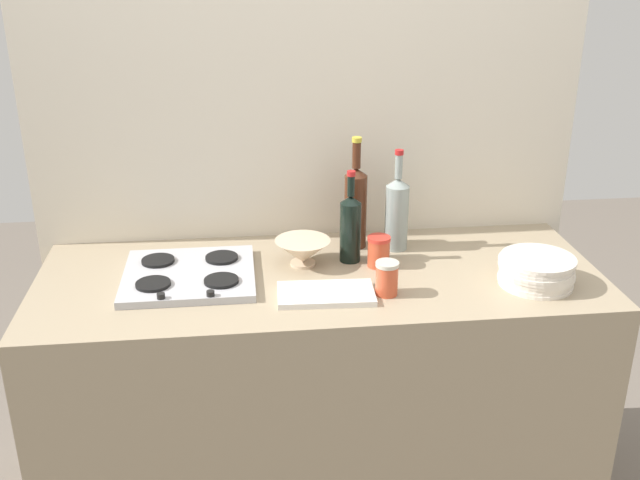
{
  "coord_description": "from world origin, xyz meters",
  "views": [
    {
      "loc": [
        -0.25,
        -2.14,
        1.92
      ],
      "look_at": [
        0.0,
        0.0,
        1.02
      ],
      "focal_mm": 41.73,
      "sensor_mm": 36.0,
      "label": 1
    }
  ],
  "objects_px": {
    "stovetop_hob": "(189,275)",
    "plate_stack": "(536,271)",
    "condiment_jar_rear": "(387,278)",
    "cutting_board": "(327,294)",
    "wine_bottle_mid_left": "(397,212)",
    "condiment_jar_front": "(379,251)",
    "mixing_bowl": "(303,251)",
    "wine_bottle_leftmost": "(350,227)",
    "wine_bottle_mid_right": "(356,205)"
  },
  "relations": [
    {
      "from": "stovetop_hob",
      "to": "plate_stack",
      "type": "bearing_deg",
      "value": -8.61
    },
    {
      "from": "condiment_jar_rear",
      "to": "cutting_board",
      "type": "bearing_deg",
      "value": 178.59
    },
    {
      "from": "cutting_board",
      "to": "plate_stack",
      "type": "bearing_deg",
      "value": 0.96
    },
    {
      "from": "wine_bottle_mid_left",
      "to": "condiment_jar_front",
      "type": "xyz_separation_m",
      "value": [
        -0.09,
        -0.14,
        -0.08
      ]
    },
    {
      "from": "mixing_bowl",
      "to": "condiment_jar_rear",
      "type": "height_order",
      "value": "condiment_jar_rear"
    },
    {
      "from": "wine_bottle_leftmost",
      "to": "condiment_jar_rear",
      "type": "bearing_deg",
      "value": -74.49
    },
    {
      "from": "wine_bottle_mid_left",
      "to": "cutting_board",
      "type": "bearing_deg",
      "value": -129.69
    },
    {
      "from": "wine_bottle_mid_left",
      "to": "condiment_jar_rear",
      "type": "distance_m",
      "value": 0.37
    },
    {
      "from": "plate_stack",
      "to": "wine_bottle_leftmost",
      "type": "bearing_deg",
      "value": 155.89
    },
    {
      "from": "condiment_jar_front",
      "to": "cutting_board",
      "type": "height_order",
      "value": "condiment_jar_front"
    },
    {
      "from": "plate_stack",
      "to": "wine_bottle_mid_right",
      "type": "xyz_separation_m",
      "value": [
        -0.51,
        0.36,
        0.11
      ]
    },
    {
      "from": "wine_bottle_mid_right",
      "to": "mixing_bowl",
      "type": "bearing_deg",
      "value": -144.96
    },
    {
      "from": "stovetop_hob",
      "to": "cutting_board",
      "type": "relative_size",
      "value": 1.41
    },
    {
      "from": "wine_bottle_mid_right",
      "to": "mixing_bowl",
      "type": "distance_m",
      "value": 0.26
    },
    {
      "from": "cutting_board",
      "to": "wine_bottle_leftmost",
      "type": "bearing_deg",
      "value": 66.8
    },
    {
      "from": "condiment_jar_rear",
      "to": "plate_stack",
      "type": "bearing_deg",
      "value": 1.86
    },
    {
      "from": "wine_bottle_mid_left",
      "to": "wine_bottle_mid_right",
      "type": "bearing_deg",
      "value": 165.16
    },
    {
      "from": "stovetop_hob",
      "to": "wine_bottle_leftmost",
      "type": "xyz_separation_m",
      "value": [
        0.53,
        0.08,
        0.11
      ]
    },
    {
      "from": "wine_bottle_mid_right",
      "to": "condiment_jar_front",
      "type": "bearing_deg",
      "value": -74.14
    },
    {
      "from": "condiment_jar_front",
      "to": "wine_bottle_mid_right",
      "type": "bearing_deg",
      "value": 105.86
    },
    {
      "from": "plate_stack",
      "to": "wine_bottle_mid_left",
      "type": "relative_size",
      "value": 0.67
    },
    {
      "from": "cutting_board",
      "to": "condiment_jar_rear",
      "type": "bearing_deg",
      "value": -1.41
    },
    {
      "from": "stovetop_hob",
      "to": "condiment_jar_front",
      "type": "relative_size",
      "value": 3.97
    },
    {
      "from": "plate_stack",
      "to": "mixing_bowl",
      "type": "distance_m",
      "value": 0.74
    },
    {
      "from": "wine_bottle_mid_left",
      "to": "plate_stack",
      "type": "bearing_deg",
      "value": -41.39
    },
    {
      "from": "stovetop_hob",
      "to": "wine_bottle_leftmost",
      "type": "relative_size",
      "value": 1.32
    },
    {
      "from": "mixing_bowl",
      "to": "condiment_jar_rear",
      "type": "relative_size",
      "value": 1.73
    },
    {
      "from": "mixing_bowl",
      "to": "condiment_jar_rear",
      "type": "distance_m",
      "value": 0.34
    },
    {
      "from": "cutting_board",
      "to": "wine_bottle_mid_right",
      "type": "bearing_deg",
      "value": 68.86
    },
    {
      "from": "plate_stack",
      "to": "cutting_board",
      "type": "height_order",
      "value": "plate_stack"
    },
    {
      "from": "condiment_jar_rear",
      "to": "stovetop_hob",
      "type": "bearing_deg",
      "value": 163.46
    },
    {
      "from": "stovetop_hob",
      "to": "mixing_bowl",
      "type": "xyz_separation_m",
      "value": [
        0.37,
        0.07,
        0.03
      ]
    },
    {
      "from": "stovetop_hob",
      "to": "cutting_board",
      "type": "height_order",
      "value": "stovetop_hob"
    },
    {
      "from": "wine_bottle_mid_left",
      "to": "condiment_jar_front",
      "type": "bearing_deg",
      "value": -121.82
    },
    {
      "from": "wine_bottle_leftmost",
      "to": "condiment_jar_rear",
      "type": "height_order",
      "value": "wine_bottle_leftmost"
    },
    {
      "from": "wine_bottle_mid_right",
      "to": "condiment_jar_rear",
      "type": "xyz_separation_m",
      "value": [
        0.04,
        -0.38,
        -0.1
      ]
    },
    {
      "from": "cutting_board",
      "to": "stovetop_hob",
      "type": "bearing_deg",
      "value": 157.44
    },
    {
      "from": "wine_bottle_mid_left",
      "to": "wine_bottle_mid_right",
      "type": "distance_m",
      "value": 0.14
    },
    {
      "from": "stovetop_hob",
      "to": "wine_bottle_mid_right",
      "type": "xyz_separation_m",
      "value": [
        0.56,
        0.2,
        0.14
      ]
    },
    {
      "from": "wine_bottle_mid_left",
      "to": "mixing_bowl",
      "type": "relative_size",
      "value": 1.92
    },
    {
      "from": "plate_stack",
      "to": "wine_bottle_leftmost",
      "type": "distance_m",
      "value": 0.6
    },
    {
      "from": "wine_bottle_mid_left",
      "to": "condiment_jar_rear",
      "type": "xyz_separation_m",
      "value": [
        -0.1,
        -0.34,
        -0.08
      ]
    },
    {
      "from": "mixing_bowl",
      "to": "cutting_board",
      "type": "bearing_deg",
      "value": -78.23
    },
    {
      "from": "stovetop_hob",
      "to": "wine_bottle_mid_left",
      "type": "height_order",
      "value": "wine_bottle_mid_left"
    },
    {
      "from": "stovetop_hob",
      "to": "condiment_jar_rear",
      "type": "xyz_separation_m",
      "value": [
        0.6,
        -0.18,
        0.04
      ]
    },
    {
      "from": "stovetop_hob",
      "to": "condiment_jar_rear",
      "type": "height_order",
      "value": "condiment_jar_rear"
    },
    {
      "from": "wine_bottle_mid_right",
      "to": "mixing_bowl",
      "type": "height_order",
      "value": "wine_bottle_mid_right"
    },
    {
      "from": "wine_bottle_mid_left",
      "to": "condiment_jar_front",
      "type": "height_order",
      "value": "wine_bottle_mid_left"
    },
    {
      "from": "stovetop_hob",
      "to": "mixing_bowl",
      "type": "height_order",
      "value": "mixing_bowl"
    },
    {
      "from": "wine_bottle_leftmost",
      "to": "condiment_jar_front",
      "type": "relative_size",
      "value": 3.01
    }
  ]
}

